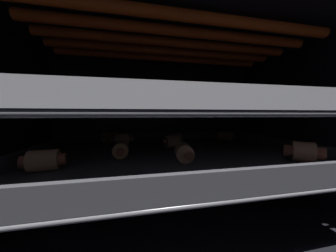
# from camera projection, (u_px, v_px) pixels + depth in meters

# --- Properties ---
(ground_plane) EXTENTS (0.62, 0.44, 0.01)m
(ground_plane) POSITION_uv_depth(u_px,v_px,m) (174.00, 208.00, 0.35)
(ground_plane) COLOR black
(oven_wall_back) EXTENTS (0.62, 0.01, 0.34)m
(oven_wall_back) POSITION_uv_depth(u_px,v_px,m) (157.00, 119.00, 0.55)
(oven_wall_back) COLOR black
(oven_wall_back) RESTS_ON ground_plane
(oven_wall_right) EXTENTS (0.01, 0.42, 0.34)m
(oven_wall_right) POSITION_uv_depth(u_px,v_px,m) (300.00, 120.00, 0.41)
(oven_wall_right) COLOR black
(oven_wall_right) RESTS_ON ground_plane
(oven_ceiling) EXTENTS (0.62, 0.44, 0.01)m
(oven_ceiling) POSITION_uv_depth(u_px,v_px,m) (174.00, 28.00, 0.33)
(oven_ceiling) COLOR black
(heating_element) EXTENTS (0.48, 0.20, 0.02)m
(heating_element) POSITION_uv_depth(u_px,v_px,m) (174.00, 43.00, 0.33)
(heating_element) COLOR #F25919
(oven_rack_lower) EXTENTS (0.57, 0.41, 0.01)m
(oven_rack_lower) POSITION_uv_depth(u_px,v_px,m) (174.00, 158.00, 0.35)
(oven_rack_lower) COLOR slate
(baking_tray_lower) EXTENTS (0.50, 0.37, 0.03)m
(baking_tray_lower) POSITION_uv_depth(u_px,v_px,m) (174.00, 153.00, 0.35)
(baking_tray_lower) COLOR #4C4C51
(baking_tray_lower) RESTS_ON oven_rack_lower
(pig_in_blanket_lower_0) EXTENTS (0.04, 0.03, 0.03)m
(pig_in_blanket_lower_0) POSITION_uv_depth(u_px,v_px,m) (172.00, 142.00, 0.39)
(pig_in_blanket_lower_0) COLOR tan
(pig_in_blanket_lower_0) RESTS_ON baking_tray_lower
(pig_in_blanket_lower_1) EXTENTS (0.03, 0.05, 0.03)m
(pig_in_blanket_lower_1) POSITION_uv_depth(u_px,v_px,m) (121.00, 150.00, 0.31)
(pig_in_blanket_lower_1) COLOR tan
(pig_in_blanket_lower_1) RESTS_ON baking_tray_lower
(pig_in_blanket_lower_2) EXTENTS (0.05, 0.04, 0.03)m
(pig_in_blanket_lower_2) POSITION_uv_depth(u_px,v_px,m) (174.00, 138.00, 0.45)
(pig_in_blanket_lower_2) COLOR tan
(pig_in_blanket_lower_2) RESTS_ON baking_tray_lower
(pig_in_blanket_lower_3) EXTENTS (0.04, 0.05, 0.03)m
(pig_in_blanket_lower_3) POSITION_uv_depth(u_px,v_px,m) (226.00, 136.00, 0.50)
(pig_in_blanket_lower_3) COLOR tan
(pig_in_blanket_lower_3) RESTS_ON baking_tray_lower
(pig_in_blanket_lower_4) EXTENTS (0.05, 0.03, 0.03)m
(pig_in_blanket_lower_4) POSITION_uv_depth(u_px,v_px,m) (122.00, 139.00, 0.43)
(pig_in_blanket_lower_4) COLOR tan
(pig_in_blanket_lower_4) RESTS_ON baking_tray_lower
(pig_in_blanket_lower_5) EXTENTS (0.05, 0.05, 0.03)m
(pig_in_blanket_lower_5) POSITION_uv_depth(u_px,v_px,m) (303.00, 152.00, 0.28)
(pig_in_blanket_lower_5) COLOR tan
(pig_in_blanket_lower_5) RESTS_ON baking_tray_lower
(pig_in_blanket_lower_6) EXTENTS (0.05, 0.03, 0.03)m
(pig_in_blanket_lower_6) POSITION_uv_depth(u_px,v_px,m) (44.00, 160.00, 0.23)
(pig_in_blanket_lower_6) COLOR tan
(pig_in_blanket_lower_6) RESTS_ON baking_tray_lower
(pig_in_blanket_lower_7) EXTENTS (0.05, 0.05, 0.03)m
(pig_in_blanket_lower_7) POSITION_uv_depth(u_px,v_px,m) (110.00, 137.00, 0.46)
(pig_in_blanket_lower_7) COLOR tan
(pig_in_blanket_lower_7) RESTS_ON baking_tray_lower
(pig_in_blanket_lower_8) EXTENTS (0.03, 0.06, 0.03)m
(pig_in_blanket_lower_8) POSITION_uv_depth(u_px,v_px,m) (184.00, 152.00, 0.28)
(pig_in_blanket_lower_8) COLOR tan
(pig_in_blanket_lower_8) RESTS_ON baking_tray_lower
(oven_rack_upper) EXTENTS (0.57, 0.41, 0.01)m
(oven_rack_upper) POSITION_uv_depth(u_px,v_px,m) (174.00, 114.00, 0.34)
(oven_rack_upper) COLOR slate
(baking_tray_upper) EXTENTS (0.50, 0.37, 0.02)m
(baking_tray_upper) POSITION_uv_depth(u_px,v_px,m) (174.00, 109.00, 0.34)
(baking_tray_upper) COLOR silver
(baking_tray_upper) RESTS_ON oven_rack_upper
(pig_in_blanket_upper_0) EXTENTS (0.05, 0.05, 0.03)m
(pig_in_blanket_upper_0) POSITION_uv_depth(u_px,v_px,m) (80.00, 99.00, 0.36)
(pig_in_blanket_upper_0) COLOR tan
(pig_in_blanket_upper_0) RESTS_ON baking_tray_upper
(pig_in_blanket_upper_1) EXTENTS (0.04, 0.05, 0.03)m
(pig_in_blanket_upper_1) POSITION_uv_depth(u_px,v_px,m) (240.00, 95.00, 0.30)
(pig_in_blanket_upper_1) COLOR tan
(pig_in_blanket_upper_1) RESTS_ON baking_tray_upper
(pig_in_blanket_upper_2) EXTENTS (0.05, 0.05, 0.03)m
(pig_in_blanket_upper_2) POSITION_uv_depth(u_px,v_px,m) (257.00, 101.00, 0.42)
(pig_in_blanket_upper_2) COLOR tan
(pig_in_blanket_upper_2) RESTS_ON baking_tray_upper
(pig_in_blanket_upper_3) EXTENTS (0.04, 0.06, 0.02)m
(pig_in_blanket_upper_3) POSITION_uv_depth(u_px,v_px,m) (147.00, 93.00, 0.24)
(pig_in_blanket_upper_3) COLOR tan
(pig_in_blanket_upper_3) RESTS_ON baking_tray_upper
(pig_in_blanket_upper_4) EXTENTS (0.05, 0.04, 0.03)m
(pig_in_blanket_upper_4) POSITION_uv_depth(u_px,v_px,m) (114.00, 97.00, 0.33)
(pig_in_blanket_upper_4) COLOR tan
(pig_in_blanket_upper_4) RESTS_ON baking_tray_upper
(pig_in_blanket_upper_5) EXTENTS (0.04, 0.05, 0.03)m
(pig_in_blanket_upper_5) POSITION_uv_depth(u_px,v_px,m) (207.00, 102.00, 0.42)
(pig_in_blanket_upper_5) COLOR tan
(pig_in_blanket_upper_5) RESTS_ON baking_tray_upper
(pig_in_blanket_upper_6) EXTENTS (0.05, 0.05, 0.03)m
(pig_in_blanket_upper_6) POSITION_uv_depth(u_px,v_px,m) (225.00, 99.00, 0.36)
(pig_in_blanket_upper_6) COLOR tan
(pig_in_blanket_upper_6) RESTS_ON baking_tray_upper
(pig_in_blanket_upper_7) EXTENTS (0.06, 0.03, 0.03)m
(pig_in_blanket_upper_7) POSITION_uv_depth(u_px,v_px,m) (78.00, 92.00, 0.24)
(pig_in_blanket_upper_7) COLOR tan
(pig_in_blanket_upper_7) RESTS_ON baking_tray_upper
(pig_in_blanket_upper_8) EXTENTS (0.05, 0.05, 0.02)m
(pig_in_blanket_upper_8) POSITION_uv_depth(u_px,v_px,m) (227.00, 105.00, 0.53)
(pig_in_blanket_upper_8) COLOR tan
(pig_in_blanket_upper_8) RESTS_ON baking_tray_upper
(pig_in_blanket_upper_9) EXTENTS (0.06, 0.03, 0.03)m
(pig_in_blanket_upper_9) POSITION_uv_depth(u_px,v_px,m) (147.00, 97.00, 0.32)
(pig_in_blanket_upper_9) COLOR tan
(pig_in_blanket_upper_9) RESTS_ON baking_tray_upper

